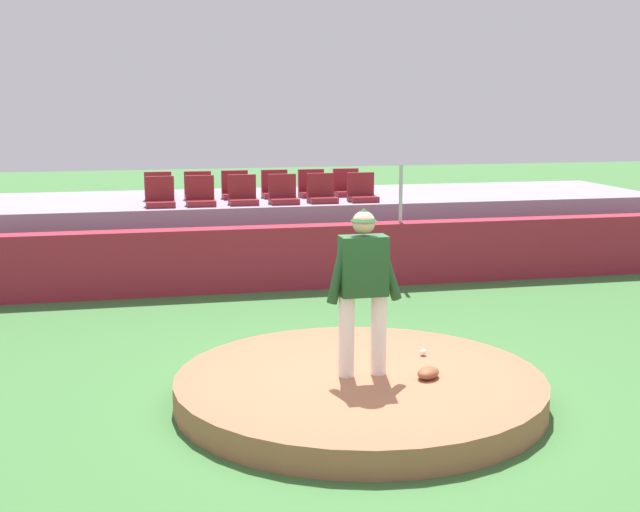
# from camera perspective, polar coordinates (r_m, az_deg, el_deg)

# --- Properties ---
(ground_plane) EXTENTS (60.00, 60.00, 0.00)m
(ground_plane) POSITION_cam_1_polar(r_m,az_deg,el_deg) (8.79, 2.67, -9.70)
(ground_plane) COLOR #3B7036
(pitchers_mound) EXTENTS (3.76, 3.76, 0.27)m
(pitchers_mound) POSITION_cam_1_polar(r_m,az_deg,el_deg) (8.74, 2.68, -8.87)
(pitchers_mound) COLOR #A16344
(pitchers_mound) RESTS_ON ground_plane
(pitcher) EXTENTS (0.78, 0.27, 1.71)m
(pitcher) POSITION_cam_1_polar(r_m,az_deg,el_deg) (8.46, 2.92, -1.60)
(pitcher) COLOR white
(pitcher) RESTS_ON pitchers_mound
(baseball) EXTENTS (0.07, 0.07, 0.07)m
(baseball) POSITION_cam_1_polar(r_m,az_deg,el_deg) (9.39, 6.94, -6.45)
(baseball) COLOR white
(baseball) RESTS_ON pitchers_mound
(fielding_glove) EXTENTS (0.35, 0.36, 0.11)m
(fielding_glove) POSITION_cam_1_polar(r_m,az_deg,el_deg) (8.66, 7.29, -7.80)
(fielding_glove) COLOR brown
(fielding_glove) RESTS_ON pitchers_mound
(brick_barrier) EXTENTS (16.16, 0.40, 1.03)m
(brick_barrier) POSITION_cam_1_polar(r_m,az_deg,el_deg) (13.69, -3.14, -0.13)
(brick_barrier) COLOR maroon
(brick_barrier) RESTS_ON ground_plane
(fence_post_right) EXTENTS (0.06, 0.06, 0.96)m
(fence_post_right) POSITION_cam_1_polar(r_m,az_deg,el_deg) (14.04, 5.45, 4.21)
(fence_post_right) COLOR silver
(fence_post_right) RESTS_ON brick_barrier
(bleacher_platform) EXTENTS (15.08, 3.24, 1.26)m
(bleacher_platform) POSITION_cam_1_polar(r_m,az_deg,el_deg) (15.83, -4.46, 1.72)
(bleacher_platform) COLOR gray
(bleacher_platform) RESTS_ON ground_plane
(stadium_chair_0) EXTENTS (0.48, 0.44, 0.50)m
(stadium_chair_0) POSITION_cam_1_polar(r_m,az_deg,el_deg) (14.49, -10.70, 3.90)
(stadium_chair_0) COLOR maroon
(stadium_chair_0) RESTS_ON bleacher_platform
(stadium_chair_1) EXTENTS (0.48, 0.44, 0.50)m
(stadium_chair_1) POSITION_cam_1_polar(r_m,az_deg,el_deg) (14.54, -8.04, 4.00)
(stadium_chair_1) COLOR maroon
(stadium_chair_1) RESTS_ON bleacher_platform
(stadium_chair_2) EXTENTS (0.48, 0.44, 0.50)m
(stadium_chair_2) POSITION_cam_1_polar(r_m,az_deg,el_deg) (14.63, -5.21, 4.10)
(stadium_chair_2) COLOR maroon
(stadium_chair_2) RESTS_ON bleacher_platform
(stadium_chair_3) EXTENTS (0.48, 0.44, 0.50)m
(stadium_chair_3) POSITION_cam_1_polar(r_m,az_deg,el_deg) (14.69, -2.49, 4.16)
(stadium_chair_3) COLOR maroon
(stadium_chair_3) RESTS_ON bleacher_platform
(stadium_chair_4) EXTENTS (0.48, 0.44, 0.50)m
(stadium_chair_4) POSITION_cam_1_polar(r_m,az_deg,el_deg) (14.86, 0.11, 4.24)
(stadium_chair_4) COLOR maroon
(stadium_chair_4) RESTS_ON bleacher_platform
(stadium_chair_5) EXTENTS (0.48, 0.44, 0.50)m
(stadium_chair_5) POSITION_cam_1_polar(r_m,az_deg,el_deg) (15.02, 2.84, 4.29)
(stadium_chair_5) COLOR maroon
(stadium_chair_5) RESTS_ON bleacher_platform
(stadium_chair_6) EXTENTS (0.48, 0.44, 0.50)m
(stadium_chair_6) POSITION_cam_1_polar(r_m,az_deg,el_deg) (15.41, -10.81, 4.28)
(stadium_chair_6) COLOR maroon
(stadium_chair_6) RESTS_ON bleacher_platform
(stadium_chair_7) EXTENTS (0.48, 0.44, 0.50)m
(stadium_chair_7) POSITION_cam_1_polar(r_m,az_deg,el_deg) (15.40, -8.18, 4.35)
(stadium_chair_7) COLOR maroon
(stadium_chair_7) RESTS_ON bleacher_platform
(stadium_chair_8) EXTENTS (0.48, 0.44, 0.50)m
(stadium_chair_8) POSITION_cam_1_polar(r_m,az_deg,el_deg) (15.52, -5.71, 4.45)
(stadium_chair_8) COLOR maroon
(stadium_chair_8) RESTS_ON bleacher_platform
(stadium_chair_9) EXTENTS (0.48, 0.44, 0.50)m
(stadium_chair_9) POSITION_cam_1_polar(r_m,az_deg,el_deg) (15.60, -3.02, 4.52)
(stadium_chair_9) COLOR maroon
(stadium_chair_9) RESTS_ON bleacher_platform
(stadium_chair_10) EXTENTS (0.48, 0.44, 0.50)m
(stadium_chair_10) POSITION_cam_1_polar(r_m,az_deg,el_deg) (15.71, -0.53, 4.58)
(stadium_chair_10) COLOR maroon
(stadium_chair_10) RESTS_ON bleacher_platform
(stadium_chair_11) EXTENTS (0.48, 0.44, 0.50)m
(stadium_chair_11) POSITION_cam_1_polar(r_m,az_deg,el_deg) (15.88, 1.82, 4.63)
(stadium_chair_11) COLOR maroon
(stadium_chair_11) RESTS_ON bleacher_platform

